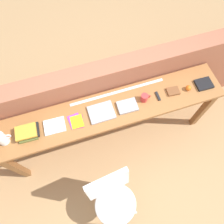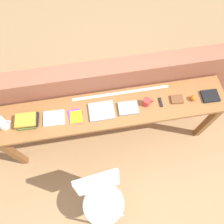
{
  "view_description": "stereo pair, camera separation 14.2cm",
  "coord_description": "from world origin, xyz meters",
  "px_view_note": "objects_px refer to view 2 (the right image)",
  "views": [
    {
      "loc": [
        -0.3,
        -0.67,
        2.93
      ],
      "look_at": [
        0.0,
        0.25,
        0.9
      ],
      "focal_mm": 35.0,
      "sensor_mm": 36.0,
      "label": 1
    },
    {
      "loc": [
        -0.16,
        -0.7,
        2.93
      ],
      "look_at": [
        0.0,
        0.25,
        0.9
      ],
      "focal_mm": 35.0,
      "sensor_mm": 36.0,
      "label": 2
    }
  ],
  "objects_px": {
    "pitcher_white": "(2,123)",
    "pamphlet_pile_colourful": "(76,117)",
    "mug": "(147,102)",
    "book_repair_rightmost": "(210,96)",
    "book_stack_leftmost": "(27,121)",
    "multitool_folded": "(161,102)",
    "magazine_cycling": "(54,118)",
    "leather_journal_brown": "(177,99)",
    "chair_white_moulded": "(101,197)",
    "sports_ball_small": "(193,98)",
    "book_open_centre": "(102,111)"
  },
  "relations": [
    {
      "from": "pitcher_white",
      "to": "pamphlet_pile_colourful",
      "type": "xyz_separation_m",
      "value": [
        0.71,
        -0.01,
        -0.07
      ]
    },
    {
      "from": "mug",
      "to": "book_repair_rightmost",
      "type": "relative_size",
      "value": 0.61
    },
    {
      "from": "book_stack_leftmost",
      "to": "multitool_folded",
      "type": "height_order",
      "value": "book_stack_leftmost"
    },
    {
      "from": "pamphlet_pile_colourful",
      "to": "mug",
      "type": "distance_m",
      "value": 0.75
    },
    {
      "from": "magazine_cycling",
      "to": "leather_journal_brown",
      "type": "xyz_separation_m",
      "value": [
        1.31,
        0.0,
        0.0
      ]
    },
    {
      "from": "book_stack_leftmost",
      "to": "multitool_folded",
      "type": "distance_m",
      "value": 1.39
    },
    {
      "from": "mug",
      "to": "leather_journal_brown",
      "type": "distance_m",
      "value": 0.34
    },
    {
      "from": "chair_white_moulded",
      "to": "book_repair_rightmost",
      "type": "xyz_separation_m",
      "value": [
        1.31,
        0.78,
        0.37
      ]
    },
    {
      "from": "sports_ball_small",
      "to": "mug",
      "type": "bearing_deg",
      "value": 176.84
    },
    {
      "from": "book_repair_rightmost",
      "to": "pitcher_white",
      "type": "bearing_deg",
      "value": -178.47
    },
    {
      "from": "multitool_folded",
      "to": "book_repair_rightmost",
      "type": "xyz_separation_m",
      "value": [
        0.54,
        -0.02,
        0.0
      ]
    },
    {
      "from": "book_stack_leftmost",
      "to": "multitool_folded",
      "type": "bearing_deg",
      "value": 0.01
    },
    {
      "from": "pamphlet_pile_colourful",
      "to": "sports_ball_small",
      "type": "relative_size",
      "value": 3.02
    },
    {
      "from": "chair_white_moulded",
      "to": "book_repair_rightmost",
      "type": "height_order",
      "value": "book_repair_rightmost"
    },
    {
      "from": "pamphlet_pile_colourful",
      "to": "leather_journal_brown",
      "type": "bearing_deg",
      "value": 1.07
    },
    {
      "from": "book_open_centre",
      "to": "mug",
      "type": "height_order",
      "value": "mug"
    },
    {
      "from": "pitcher_white",
      "to": "pamphlet_pile_colourful",
      "type": "bearing_deg",
      "value": -1.07
    },
    {
      "from": "book_open_centre",
      "to": "leather_journal_brown",
      "type": "height_order",
      "value": "leather_journal_brown"
    },
    {
      "from": "sports_ball_small",
      "to": "book_repair_rightmost",
      "type": "relative_size",
      "value": 0.34
    },
    {
      "from": "magazine_cycling",
      "to": "sports_ball_small",
      "type": "relative_size",
      "value": 3.48
    },
    {
      "from": "book_open_centre",
      "to": "book_repair_rightmost",
      "type": "xyz_separation_m",
      "value": [
        1.18,
        -0.02,
        0.0
      ]
    },
    {
      "from": "chair_white_moulded",
      "to": "mug",
      "type": "xyz_separation_m",
      "value": [
        0.61,
        0.81,
        0.4
      ]
    },
    {
      "from": "magazine_cycling",
      "to": "book_open_centre",
      "type": "xyz_separation_m",
      "value": [
        0.49,
        -0.0,
        0.0
      ]
    },
    {
      "from": "mug",
      "to": "magazine_cycling",
      "type": "bearing_deg",
      "value": -179.54
    },
    {
      "from": "pamphlet_pile_colourful",
      "to": "multitool_folded",
      "type": "xyz_separation_m",
      "value": [
        0.91,
        0.02,
        0.0
      ]
    },
    {
      "from": "multitool_folded",
      "to": "sports_ball_small",
      "type": "xyz_separation_m",
      "value": [
        0.35,
        -0.02,
        0.02
      ]
    },
    {
      "from": "magazine_cycling",
      "to": "multitool_folded",
      "type": "relative_size",
      "value": 1.91
    },
    {
      "from": "leather_journal_brown",
      "to": "book_repair_rightmost",
      "type": "height_order",
      "value": "book_repair_rightmost"
    },
    {
      "from": "magazine_cycling",
      "to": "book_repair_rightmost",
      "type": "relative_size",
      "value": 1.17
    },
    {
      "from": "multitool_folded",
      "to": "book_repair_rightmost",
      "type": "distance_m",
      "value": 0.54
    },
    {
      "from": "magazine_cycling",
      "to": "leather_journal_brown",
      "type": "bearing_deg",
      "value": 2.49
    },
    {
      "from": "magazine_cycling",
      "to": "book_repair_rightmost",
      "type": "bearing_deg",
      "value": 1.77
    },
    {
      "from": "book_open_centre",
      "to": "magazine_cycling",
      "type": "bearing_deg",
      "value": -179.94
    },
    {
      "from": "book_stack_leftmost",
      "to": "pamphlet_pile_colourful",
      "type": "xyz_separation_m",
      "value": [
        0.48,
        -0.02,
        -0.04
      ]
    },
    {
      "from": "sports_ball_small",
      "to": "book_repair_rightmost",
      "type": "bearing_deg",
      "value": 0.87
    },
    {
      "from": "book_stack_leftmost",
      "to": "magazine_cycling",
      "type": "relative_size",
      "value": 1.08
    },
    {
      "from": "magazine_cycling",
      "to": "chair_white_moulded",
      "type": "bearing_deg",
      "value": -63.46
    },
    {
      "from": "pitcher_white",
      "to": "mug",
      "type": "bearing_deg",
      "value": 0.45
    },
    {
      "from": "chair_white_moulded",
      "to": "book_stack_leftmost",
      "type": "xyz_separation_m",
      "value": [
        -0.62,
        0.8,
        0.4
      ]
    },
    {
      "from": "magazine_cycling",
      "to": "sports_ball_small",
      "type": "height_order",
      "value": "sports_ball_small"
    },
    {
      "from": "book_stack_leftmost",
      "to": "mug",
      "type": "distance_m",
      "value": 1.23
    },
    {
      "from": "book_open_centre",
      "to": "book_repair_rightmost",
      "type": "bearing_deg",
      "value": -0.66
    },
    {
      "from": "book_open_centre",
      "to": "sports_ball_small",
      "type": "xyz_separation_m",
      "value": [
        0.98,
        -0.02,
        0.02
      ]
    },
    {
      "from": "chair_white_moulded",
      "to": "book_repair_rightmost",
      "type": "distance_m",
      "value": 1.57
    },
    {
      "from": "pamphlet_pile_colourful",
      "to": "sports_ball_small",
      "type": "height_order",
      "value": "sports_ball_small"
    },
    {
      "from": "mug",
      "to": "multitool_folded",
      "type": "relative_size",
      "value": 1.0
    },
    {
      "from": "leather_journal_brown",
      "to": "book_stack_leftmost",
      "type": "bearing_deg",
      "value": -174.85
    },
    {
      "from": "chair_white_moulded",
      "to": "leather_journal_brown",
      "type": "relative_size",
      "value": 6.86
    },
    {
      "from": "sports_ball_small",
      "to": "book_repair_rightmost",
      "type": "height_order",
      "value": "sports_ball_small"
    },
    {
      "from": "chair_white_moulded",
      "to": "mug",
      "type": "height_order",
      "value": "mug"
    }
  ]
}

